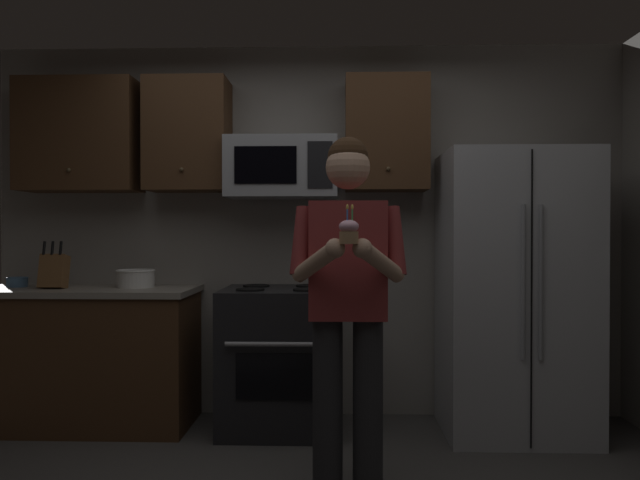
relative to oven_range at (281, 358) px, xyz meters
The scene contains 11 objects.
wall_back 0.94m from the oven_range, 69.02° to the left, with size 4.40×0.10×2.60m, color gray.
oven_range is the anchor object (origin of this frame).
microwave 1.26m from the oven_range, 89.98° to the left, with size 0.74×0.41×0.40m.
refrigerator 1.56m from the oven_range, ahead, with size 0.90×0.75×1.80m.
cabinet_row_upper 1.60m from the oven_range, 163.43° to the left, with size 2.78×0.36×0.76m.
counter_left 1.30m from the oven_range, behind, with size 1.44×0.66×0.92m.
knife_block 1.60m from the oven_range, behind, with size 0.16×0.15×0.32m.
bowl_large_white 1.11m from the oven_range, behind, with size 0.26×0.26×0.12m.
bowl_small_colored 1.86m from the oven_range, behind, with size 0.14×0.14×0.06m.
person 1.19m from the oven_range, 66.33° to the right, with size 0.60×0.48×1.76m.
cupcake 1.60m from the oven_range, 71.86° to the right, with size 0.09×0.09×0.17m.
Camera 1 is at (0.24, -2.64, 1.29)m, focal length 34.46 mm.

